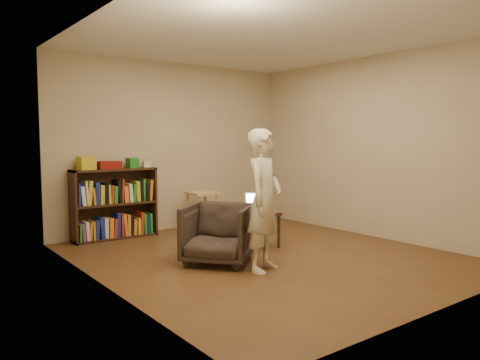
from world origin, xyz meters
TOP-DOWN VIEW (x-y plane):
  - floor at (0.00, 0.00)m, footprint 4.50×4.50m
  - ceiling at (0.00, 0.00)m, footprint 4.50×4.50m
  - wall_back at (0.00, 2.25)m, footprint 4.00×0.00m
  - wall_left at (-2.00, 0.00)m, footprint 0.00×4.50m
  - wall_right at (2.00, 0.00)m, footprint 0.00×4.50m
  - bookshelf at (-1.06, 2.09)m, footprint 1.20×0.30m
  - box_yellow at (-1.45, 2.09)m, footprint 0.24×0.19m
  - red_cloth at (-1.13, 2.10)m, footprint 0.32×0.24m
  - box_green at (-0.79, 2.06)m, footprint 0.16×0.16m
  - box_white at (-0.55, 2.10)m, footprint 0.12×0.12m
  - stool at (0.25, 1.84)m, footprint 0.42×0.42m
  - armchair at (-0.64, 0.08)m, footprint 1.04×1.04m
  - side_table at (0.21, 0.42)m, footprint 0.46×0.46m
  - laptop at (0.25, 0.47)m, footprint 0.43×0.42m
  - person at (-0.43, -0.47)m, footprint 0.66×0.58m

SIDE VIEW (x-z plane):
  - floor at x=0.00m, z-range 0.00..0.00m
  - armchair at x=-0.64m, z-range 0.00..0.68m
  - side_table at x=0.21m, z-range 0.16..0.62m
  - bookshelf at x=-1.06m, z-range -0.06..0.94m
  - stool at x=0.25m, z-range 0.18..0.79m
  - laptop at x=0.25m, z-range 0.40..0.65m
  - person at x=-0.43m, z-range 0.00..1.53m
  - box_white at x=-0.55m, z-range 1.00..1.08m
  - red_cloth at x=-1.13m, z-range 1.00..1.11m
  - box_green at x=-0.79m, z-range 1.00..1.15m
  - box_yellow at x=-1.45m, z-range 1.00..1.18m
  - wall_back at x=0.00m, z-range -0.70..3.30m
  - wall_left at x=-2.00m, z-range -0.95..3.55m
  - wall_right at x=2.00m, z-range -0.95..3.55m
  - ceiling at x=0.00m, z-range 2.60..2.60m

